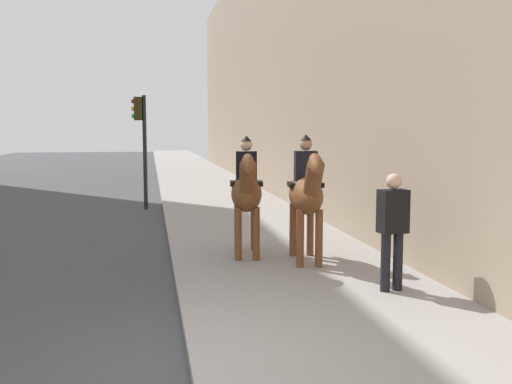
% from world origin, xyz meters
% --- Properties ---
extents(sidewalk_slab, '(120.00, 3.94, 0.12)m').
position_xyz_m(sidewalk_slab, '(0.00, -1.97, 0.06)').
color(sidewalk_slab, gray).
rests_on(sidewalk_slab, ground).
extents(mounted_horse_near, '(2.15, 0.76, 2.21)m').
position_xyz_m(mounted_horse_near, '(4.90, -1.37, 1.32)').
color(mounted_horse_near, brown).
rests_on(mounted_horse_near, sidewalk_slab).
extents(mounted_horse_far, '(2.15, 0.72, 2.24)m').
position_xyz_m(mounted_horse_far, '(4.21, -2.31, 1.34)').
color(mounted_horse_far, brown).
rests_on(mounted_horse_far, sidewalk_slab).
extents(pedestrian_greeting, '(0.31, 0.43, 1.70)m').
position_xyz_m(pedestrian_greeting, '(2.22, -3.04, 1.10)').
color(pedestrian_greeting, black).
rests_on(pedestrian_greeting, sidewalk_slab).
extents(traffic_light_near_curb, '(0.20, 0.44, 3.47)m').
position_xyz_m(traffic_light_near_curb, '(12.51, 0.60, 2.34)').
color(traffic_light_near_curb, black).
rests_on(traffic_light_near_curb, ground).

